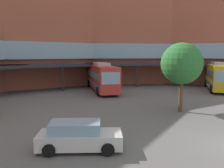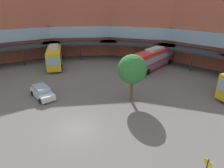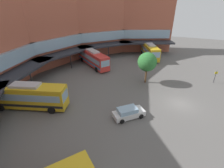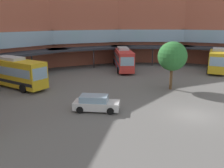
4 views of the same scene
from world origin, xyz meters
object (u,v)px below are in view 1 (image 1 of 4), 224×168
Objects in this scene: plaza_tree at (182,64)px; parked_car at (79,136)px; bus_3 at (219,76)px; bus_2 at (102,77)px.

parked_car is at bearing -178.33° from plaza_tree.
parked_car is 12.28m from plaza_tree.
plaza_tree reaches higher than bus_3.
bus_2 is at bearing 73.61° from plaza_tree.
parked_car is at bearing -22.22° from bus_3.
plaza_tree reaches higher than parked_car.
bus_3 is 2.28× the size of parked_car.
bus_3 is 27.74m from parked_car.
plaza_tree is at bearing 17.87° from bus_2.
bus_3 is 1.66× the size of plaza_tree.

